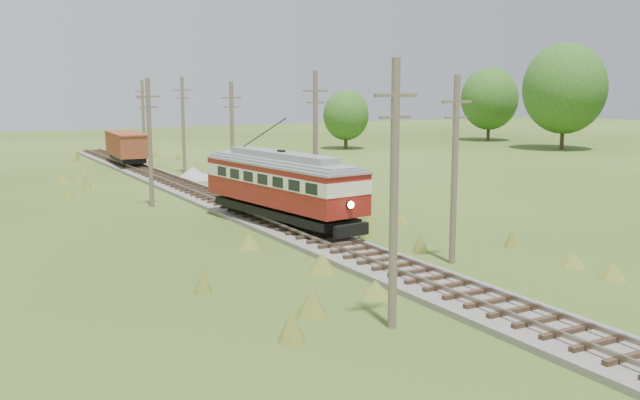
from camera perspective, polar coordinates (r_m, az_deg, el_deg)
railbed_main at (r=45.36m, az=-5.73°, el=-0.96°), size 3.60×96.00×0.57m
streetcar at (r=40.64m, az=-3.10°, el=1.45°), size 4.56×12.81×5.80m
gondola at (r=74.19m, az=-15.21°, el=4.20°), size 3.34×8.90×2.91m
gravel_pile at (r=63.22m, az=-9.99°, el=2.11°), size 3.09×3.28×1.13m
utility_pole_r_2 at (r=32.81m, az=10.72°, el=2.53°), size 1.60×0.30×8.60m
utility_pole_r_3 at (r=43.50m, az=-0.37°, el=4.55°), size 1.60×0.30×9.00m
utility_pole_r_4 at (r=55.18m, az=-7.04°, el=5.14°), size 1.60×0.30×8.40m
utility_pole_r_5 at (r=67.51m, az=-10.88°, el=5.98°), size 1.60×0.30×8.90m
utility_pole_r_6 at (r=79.90m, az=-13.95°, el=6.27°), size 1.60×0.30×8.70m
utility_pole_l_a at (r=23.54m, az=5.94°, el=0.57°), size 1.60×0.30×9.00m
utility_pole_l_b at (r=48.99m, az=-13.46°, el=4.58°), size 1.60×0.30×8.60m
tree_right_4 at (r=96.71m, az=18.99°, el=8.44°), size 10.50×10.50×13.53m
tree_right_5 at (r=109.47m, az=13.40°, el=7.90°), size 8.40×8.40×10.82m
tree_mid_b at (r=92.34m, az=2.09°, el=6.79°), size 5.88×5.88×7.57m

